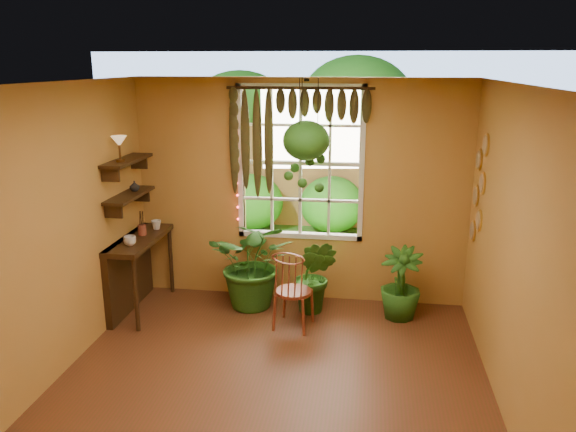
{
  "coord_description": "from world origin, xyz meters",
  "views": [
    {
      "loc": [
        0.82,
        -4.29,
        2.87
      ],
      "look_at": [
        0.02,
        1.15,
        1.35
      ],
      "focal_mm": 35.0,
      "sensor_mm": 36.0,
      "label": 1
    }
  ],
  "objects_px": {
    "counter_ledge": "(132,265)",
    "potted_plant_mid": "(315,276)",
    "potted_plant_left": "(255,263)",
    "hanging_basket": "(306,146)",
    "windsor_chair": "(293,302)"
  },
  "relations": [
    {
      "from": "potted_plant_mid",
      "to": "hanging_basket",
      "type": "distance_m",
      "value": 1.52
    },
    {
      "from": "counter_ledge",
      "to": "hanging_basket",
      "type": "xyz_separation_m",
      "value": [
        2.02,
        0.29,
        1.41
      ]
    },
    {
      "from": "potted_plant_mid",
      "to": "counter_ledge",
      "type": "bearing_deg",
      "value": -174.4
    },
    {
      "from": "hanging_basket",
      "to": "windsor_chair",
      "type": "bearing_deg",
      "value": -98.34
    },
    {
      "from": "counter_ledge",
      "to": "windsor_chair",
      "type": "bearing_deg",
      "value": -6.49
    },
    {
      "from": "counter_ledge",
      "to": "potted_plant_mid",
      "type": "distance_m",
      "value": 2.16
    },
    {
      "from": "counter_ledge",
      "to": "potted_plant_left",
      "type": "xyz_separation_m",
      "value": [
        1.42,
        0.28,
        0.01
      ]
    },
    {
      "from": "counter_ledge",
      "to": "potted_plant_left",
      "type": "relative_size",
      "value": 1.08
    },
    {
      "from": "counter_ledge",
      "to": "hanging_basket",
      "type": "distance_m",
      "value": 2.48
    },
    {
      "from": "potted_plant_left",
      "to": "potted_plant_mid",
      "type": "xyz_separation_m",
      "value": [
        0.73,
        -0.07,
        -0.1
      ]
    },
    {
      "from": "potted_plant_left",
      "to": "hanging_basket",
      "type": "bearing_deg",
      "value": 1.26
    },
    {
      "from": "counter_ledge",
      "to": "windsor_chair",
      "type": "height_order",
      "value": "windsor_chair"
    },
    {
      "from": "windsor_chair",
      "to": "potted_plant_left",
      "type": "xyz_separation_m",
      "value": [
        -0.53,
        0.5,
        0.25
      ]
    },
    {
      "from": "windsor_chair",
      "to": "potted_plant_left",
      "type": "distance_m",
      "value": 0.77
    },
    {
      "from": "counter_ledge",
      "to": "potted_plant_left",
      "type": "height_order",
      "value": "potted_plant_left"
    }
  ]
}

